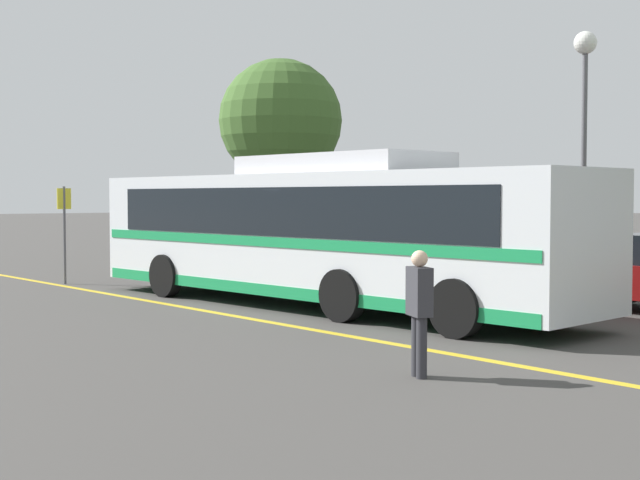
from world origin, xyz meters
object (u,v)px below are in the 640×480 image
(parked_car_2, at_px, (443,263))
(tree_0, at_px, (281,121))
(bus_stop_sign, at_px, (64,223))
(parked_car_1, at_px, (295,251))
(transit_bus, at_px, (321,231))
(pedestrian_0, at_px, (419,305))
(parked_car_0, at_px, (185,242))
(street_lamp, at_px, (585,92))

(parked_car_2, height_order, tree_0, tree_0)
(parked_car_2, distance_m, tree_0, 12.83)
(bus_stop_sign, bearing_deg, parked_car_1, -15.00)
(parked_car_2, distance_m, bus_stop_sign, 10.17)
(transit_bus, distance_m, parked_car_1, 8.54)
(pedestrian_0, relative_size, bus_stop_sign, 0.63)
(parked_car_0, distance_m, parked_car_1, 5.99)
(parked_car_2, xyz_separation_m, pedestrian_0, (6.99, -8.34, 0.24))
(bus_stop_sign, bearing_deg, parked_car_0, 31.41)
(parked_car_0, xyz_separation_m, tree_0, (0.95, 3.60, 4.44))
(parked_car_1, distance_m, pedestrian_0, 15.96)
(transit_bus, relative_size, bus_stop_sign, 5.00)
(transit_bus, bearing_deg, parked_car_0, 66.91)
(transit_bus, distance_m, street_lamp, 8.29)
(street_lamp, bearing_deg, parked_car_2, -125.80)
(bus_stop_sign, distance_m, tree_0, 11.38)
(transit_bus, bearing_deg, bus_stop_sign, 99.77)
(tree_0, bearing_deg, parked_car_2, -18.26)
(parked_car_1, xyz_separation_m, pedestrian_0, (13.37, -8.71, 0.23))
(transit_bus, xyz_separation_m, street_lamp, (1.53, 7.42, 3.35))
(parked_car_2, height_order, street_lamp, street_lamp)
(transit_bus, xyz_separation_m, parked_car_2, (-0.56, 4.52, -0.93))
(parked_car_1, bearing_deg, pedestrian_0, -124.16)
(street_lamp, bearing_deg, pedestrian_0, -66.47)
(pedestrian_0, bearing_deg, tree_0, 171.08)
(bus_stop_sign, bearing_deg, tree_0, 16.29)
(pedestrian_0, relative_size, street_lamp, 0.25)
(transit_bus, height_order, street_lamp, street_lamp)
(transit_bus, height_order, parked_car_0, transit_bus)
(parked_car_0, xyz_separation_m, parked_car_2, (12.36, -0.17, -0.05))
(tree_0, bearing_deg, transit_bus, -34.68)
(parked_car_1, height_order, pedestrian_0, pedestrian_0)
(parked_car_1, bearing_deg, parked_car_0, 90.86)
(bus_stop_sign, relative_size, street_lamp, 0.41)
(parked_car_1, bearing_deg, bus_stop_sign, 167.08)
(parked_car_2, bearing_deg, transit_bus, 10.95)
(pedestrian_0, height_order, tree_0, tree_0)
(parked_car_1, distance_m, parked_car_2, 6.39)
(tree_0, bearing_deg, pedestrian_0, -33.34)
(transit_bus, bearing_deg, street_lamp, -14.80)
(transit_bus, height_order, parked_car_2, transit_bus)
(transit_bus, distance_m, parked_car_0, 13.78)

